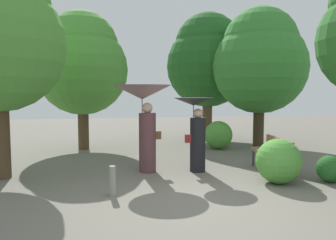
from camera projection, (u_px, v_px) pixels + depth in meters
ground_plane at (199, 202)px, 5.84m from camera, size 40.00×40.00×0.00m
person_left at (144, 106)px, 7.95m from camera, size 1.41×1.41×2.13m
person_right at (196, 123)px, 8.03m from camera, size 0.99×0.99×1.82m
park_bench at (273, 151)px, 8.07m from camera, size 0.65×1.54×0.83m
tree_near_right at (260, 60)px, 11.70m from camera, size 3.34×3.34×4.96m
tree_mid_left at (82, 62)px, 11.12m from camera, size 3.09×3.09×4.69m
tree_mid_right at (208, 60)px, 13.56m from camera, size 3.39×3.39×5.21m
bush_path_left at (330, 169)px, 7.13m from camera, size 0.59×0.59×0.59m
bush_path_right at (218, 135)px, 11.34m from camera, size 0.97×0.97×0.97m
bush_behind_bench at (279, 161)px, 7.02m from camera, size 0.96×0.96×0.96m
path_marker_post at (112, 181)px, 6.18m from camera, size 0.12×0.12×0.57m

